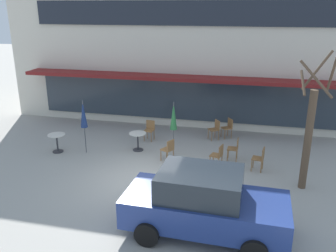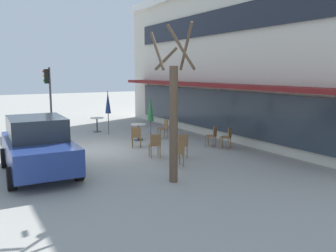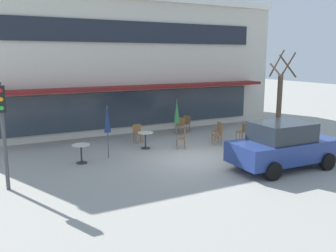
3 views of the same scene
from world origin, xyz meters
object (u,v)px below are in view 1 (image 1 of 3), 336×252
(patio_umbrella_cream_folded, at_px, (174,116))
(cafe_chair_6, at_px, (228,127))
(street_tree, at_px, (309,132))
(cafe_table_near_wall, at_px, (138,139))
(cafe_chair_3, at_px, (260,157))
(cafe_chair_1, at_px, (218,154))
(cafe_table_streetside, at_px, (57,140))
(cafe_chair_2, at_px, (215,128))
(cafe_chair_0, at_px, (150,129))
(cafe_chair_4, at_px, (169,149))
(patio_umbrella_green_folded, at_px, (83,114))
(parked_sedan, at_px, (204,203))
(cafe_chair_5, at_px, (235,147))

(patio_umbrella_cream_folded, xyz_separation_m, cafe_chair_6, (1.98, 2.52, -1.10))
(street_tree, bearing_deg, cafe_chair_6, 123.17)
(cafe_table_near_wall, xyz_separation_m, cafe_chair_6, (3.52, 2.37, 0.01))
(patio_umbrella_cream_folded, xyz_separation_m, cafe_chair_3, (3.35, -0.70, -1.10))
(cafe_chair_1, bearing_deg, cafe_table_streetside, -179.97)
(cafe_chair_2, bearing_deg, cafe_chair_1, -81.83)
(cafe_chair_0, relative_size, cafe_chair_6, 1.00)
(cafe_chair_4, xyz_separation_m, street_tree, (4.78, -1.04, 1.43))
(cafe_table_streetside, distance_m, patio_umbrella_green_folded, 1.63)
(patio_umbrella_green_folded, bearing_deg, cafe_table_streetside, -170.10)
(cafe_chair_6, relative_size, parked_sedan, 0.21)
(patio_umbrella_cream_folded, bearing_deg, cafe_chair_5, 1.20)
(cafe_table_streetside, xyz_separation_m, cafe_chair_3, (8.06, 0.07, 0.01))
(patio_umbrella_cream_folded, bearing_deg, cafe_table_near_wall, 174.51)
(patio_umbrella_green_folded, distance_m, parked_sedan, 6.96)
(cafe_chair_3, bearing_deg, cafe_chair_4, 179.10)
(cafe_table_streetside, xyz_separation_m, street_tree, (9.44, -0.91, 1.44))
(cafe_table_streetside, height_order, cafe_chair_5, cafe_chair_5)
(cafe_chair_2, relative_size, street_tree, 0.20)
(cafe_chair_1, bearing_deg, cafe_table_near_wall, 164.89)
(cafe_table_near_wall, bearing_deg, cafe_chair_4, -28.09)
(cafe_chair_3, xyz_separation_m, parked_sedan, (-1.48, -4.17, 0.35))
(cafe_chair_1, distance_m, cafe_chair_3, 1.50)
(cafe_chair_2, distance_m, cafe_chair_4, 3.19)
(parked_sedan, bearing_deg, cafe_chair_3, 70.50)
(cafe_table_near_wall, distance_m, parked_sedan, 6.09)
(cafe_table_streetside, distance_m, cafe_chair_1, 6.56)
(cafe_chair_1, relative_size, cafe_chair_6, 1.00)
(cafe_table_streetside, distance_m, cafe_chair_4, 4.66)
(cafe_chair_0, distance_m, cafe_chair_6, 3.55)
(cafe_chair_0, relative_size, parked_sedan, 0.21)
(cafe_chair_5, bearing_deg, parked_sedan, -96.24)
(patio_umbrella_cream_folded, relative_size, cafe_chair_3, 2.47)
(cafe_table_streetside, relative_size, parked_sedan, 0.18)
(cafe_chair_1, relative_size, cafe_chair_2, 1.00)
(cafe_table_streetside, xyz_separation_m, parked_sedan, (6.58, -4.10, 0.36))
(cafe_chair_5, bearing_deg, cafe_chair_2, 114.73)
(cafe_chair_1, distance_m, cafe_chair_4, 1.91)
(cafe_table_near_wall, xyz_separation_m, street_tree, (6.27, -1.83, 1.44))
(cafe_table_near_wall, height_order, patio_umbrella_green_folded, patio_umbrella_green_folded)
(cafe_table_near_wall, bearing_deg, cafe_chair_0, 83.57)
(cafe_chair_6, distance_m, parked_sedan, 7.41)
(cafe_chair_0, distance_m, street_tree, 7.02)
(patio_umbrella_cream_folded, height_order, cafe_chair_3, patio_umbrella_cream_folded)
(cafe_chair_4, bearing_deg, cafe_chair_1, -3.61)
(cafe_chair_0, bearing_deg, cafe_table_streetside, -146.36)
(cafe_table_near_wall, bearing_deg, patio_umbrella_cream_folded, -5.49)
(patio_umbrella_green_folded, distance_m, patio_umbrella_cream_folded, 3.58)
(cafe_table_near_wall, height_order, patio_umbrella_cream_folded, patio_umbrella_cream_folded)
(patio_umbrella_green_folded, bearing_deg, street_tree, -7.69)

